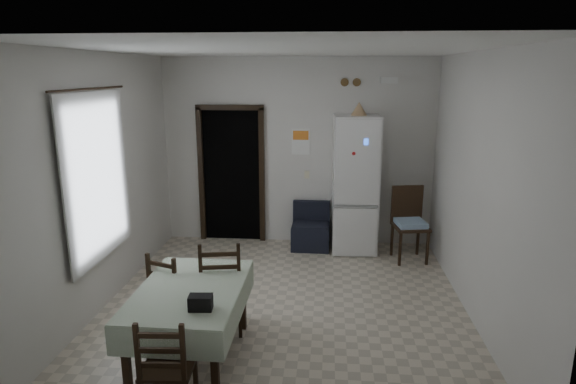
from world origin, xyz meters
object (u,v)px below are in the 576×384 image
at_px(fridge, 355,184).
at_px(dining_table, 192,325).
at_px(navy_seat, 311,226).
at_px(dining_chair_far_left, 173,291).
at_px(corner_chair, 410,225).
at_px(dining_chair_near_head, 168,366).
at_px(dining_chair_far_right, 221,284).

xyz_separation_m(fridge, dining_table, (-1.66, -3.11, -0.66)).
bearing_deg(navy_seat, dining_chair_far_left, -116.65).
height_order(corner_chair, dining_chair_near_head, corner_chair).
height_order(dining_table, dining_chair_far_right, dining_chair_far_right).
bearing_deg(dining_chair_near_head, fridge, -116.02).
relative_size(dining_chair_far_left, dining_chair_far_right, 0.87).
xyz_separation_m(corner_chair, dining_table, (-2.44, -2.73, -0.16)).
height_order(dining_chair_far_left, dining_chair_near_head, dining_chair_near_head).
xyz_separation_m(fridge, navy_seat, (-0.66, 0.00, -0.68)).
height_order(fridge, navy_seat, fridge).
height_order(dining_chair_far_left, dining_chair_far_right, dining_chair_far_right).
relative_size(navy_seat, dining_chair_far_left, 0.78).
bearing_deg(navy_seat, dining_table, -106.87).
xyz_separation_m(navy_seat, dining_table, (-1.00, -3.11, 0.02)).
distance_m(corner_chair, dining_chair_near_head, 4.25).
bearing_deg(navy_seat, dining_chair_near_head, -102.92).
relative_size(corner_chair, dining_table, 0.75).
bearing_deg(dining_chair_far_left, dining_table, 142.99).
distance_m(navy_seat, dining_chair_far_left, 2.91).
height_order(fridge, corner_chair, fridge).
relative_size(dining_table, dining_chair_far_right, 1.39).
xyz_separation_m(corner_chair, dining_chair_near_head, (-2.40, -3.51, -0.08)).
relative_size(navy_seat, dining_chair_far_right, 0.68).
bearing_deg(dining_chair_far_left, dining_chair_near_head, 126.45).
distance_m(navy_seat, dining_chair_near_head, 4.01).
xyz_separation_m(navy_seat, dining_chair_near_head, (-0.96, -3.89, 0.11)).
bearing_deg(dining_chair_far_right, corner_chair, -146.93).
bearing_deg(dining_chair_far_left, fridge, -107.78).
height_order(fridge, dining_chair_far_right, fridge).
relative_size(dining_table, dining_chair_near_head, 1.56).
distance_m(fridge, dining_chair_near_head, 4.25).
distance_m(dining_table, dining_chair_far_left, 0.64).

